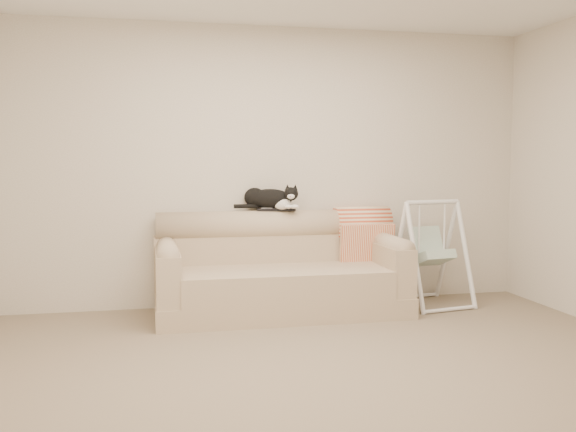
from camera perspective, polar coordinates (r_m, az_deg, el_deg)
The scene contains 8 objects.
ground_plane at distance 4.31m, azimuth 3.44°, elevation -13.43°, with size 5.00×5.00×0.00m, color #736352.
room_shell at distance 4.10m, azimuth 3.56°, elevation 7.28°, with size 5.04×4.04×2.60m.
sofa at distance 5.76m, azimuth -0.73°, elevation -5.13°, with size 2.20×0.93×0.90m.
remote_a at distance 5.91m, azimuth -1.89°, elevation 0.59°, with size 0.18×0.07×0.03m.
remote_b at distance 5.92m, azimuth -0.15°, elevation 0.58°, with size 0.17×0.07×0.02m.
tuxedo_cat at distance 5.93m, azimuth -1.65°, elevation 1.58°, with size 0.60×0.40×0.24m.
throw_blanket at distance 6.14m, azimuth 6.63°, elevation -1.00°, with size 0.52×0.38×0.58m.
baby_swing at distance 6.18m, azimuth 12.59°, elevation -3.19°, with size 0.71×0.74×1.00m.
Camera 1 is at (-1.11, -3.94, 1.36)m, focal length 40.00 mm.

